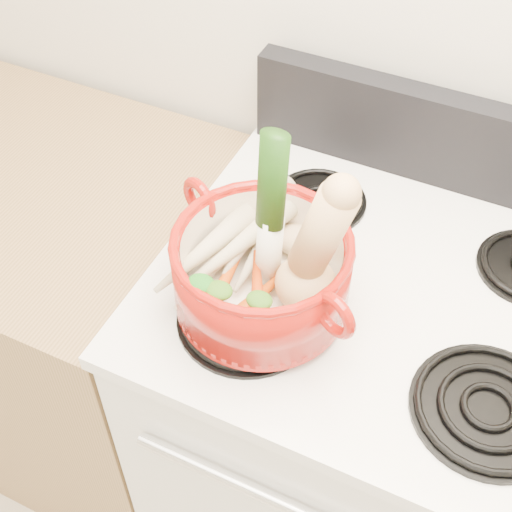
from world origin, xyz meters
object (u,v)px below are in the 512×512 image
at_px(stove_body, 362,436).
at_px(dutch_oven, 262,273).
at_px(squash, 310,249).
at_px(leek, 270,213).

relative_size(stove_body, dutch_oven, 3.40).
distance_m(dutch_oven, squash, 0.11).
height_order(squash, leek, leek).
xyz_separation_m(dutch_oven, leek, (0.00, 0.03, 0.10)).
bearing_deg(leek, dutch_oven, -85.93).
relative_size(dutch_oven, leek, 0.94).
xyz_separation_m(dutch_oven, squash, (0.07, 0.00, 0.08)).
distance_m(stove_body, dutch_oven, 0.62).
distance_m(squash, leek, 0.08).
distance_m(stove_body, leek, 0.71).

